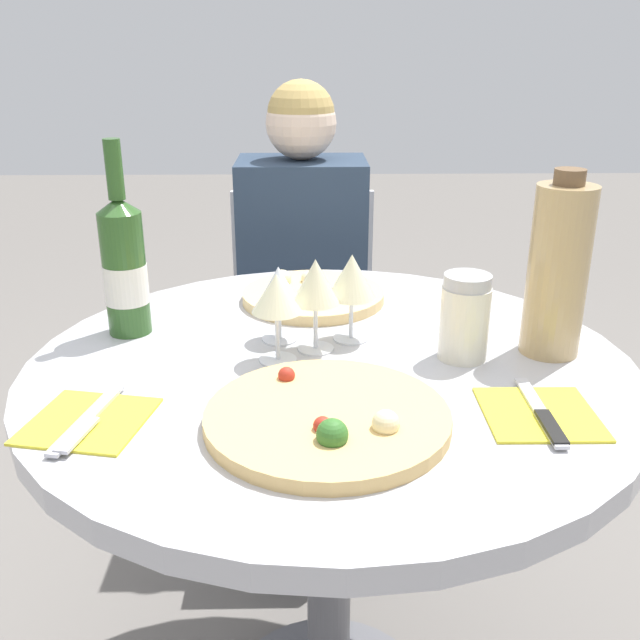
{
  "coord_description": "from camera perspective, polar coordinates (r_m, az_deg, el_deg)",
  "views": [
    {
      "loc": [
        -0.04,
        -1.03,
        1.22
      ],
      "look_at": [
        -0.02,
        -0.08,
        0.85
      ],
      "focal_mm": 40.0,
      "sensor_mm": 36.0,
      "label": 1
    }
  ],
  "objects": [
    {
      "name": "pizza_small_far",
      "position": [
        1.39,
        -0.59,
        2.04
      ],
      "size": [
        0.28,
        0.28,
        0.05
      ],
      "color": "#E5C17F",
      "rests_on": "dining_table"
    },
    {
      "name": "dining_table",
      "position": [
        1.19,
        0.8,
        -8.78
      ],
      "size": [
        0.96,
        0.96,
        0.75
      ],
      "color": "slate",
      "rests_on": "ground_plane"
    },
    {
      "name": "sugar_shaker",
      "position": [
        1.14,
        11.51,
        0.2
      ],
      "size": [
        0.08,
        0.08,
        0.14
      ],
      "color": "silver",
      "rests_on": "dining_table"
    },
    {
      "name": "wine_glass_center",
      "position": [
        1.13,
        -0.36,
        2.96
      ],
      "size": [
        0.08,
        0.08,
        0.15
      ],
      "color": "silver",
      "rests_on": "dining_table"
    },
    {
      "name": "tall_carafe",
      "position": [
        1.17,
        18.5,
        3.82
      ],
      "size": [
        0.09,
        0.09,
        0.3
      ],
      "color": "tan",
      "rests_on": "dining_table"
    },
    {
      "name": "wine_glass_back_left",
      "position": [
        1.18,
        -3.33,
        2.64
      ],
      "size": [
        0.07,
        0.07,
        0.13
      ],
      "color": "silver",
      "rests_on": "dining_table"
    },
    {
      "name": "wine_glass_front_left",
      "position": [
        1.09,
        -3.5,
        1.99
      ],
      "size": [
        0.08,
        0.08,
        0.14
      ],
      "color": "silver",
      "rests_on": "dining_table"
    },
    {
      "name": "wine_glass_back_right",
      "position": [
        1.17,
        2.56,
        3.4
      ],
      "size": [
        0.08,
        0.08,
        0.15
      ],
      "color": "silver",
      "rests_on": "dining_table"
    },
    {
      "name": "pizza_large",
      "position": [
        0.94,
        0.65,
        -7.84
      ],
      "size": [
        0.33,
        0.33,
        0.05
      ],
      "color": "#DBB26B",
      "rests_on": "dining_table"
    },
    {
      "name": "wine_bottle",
      "position": [
        1.24,
        -15.39,
        4.16
      ],
      "size": [
        0.07,
        0.07,
        0.33
      ],
      "color": "#2D5623",
      "rests_on": "dining_table"
    },
    {
      "name": "place_setting_right",
      "position": [
        1.01,
        17.2,
        -7.2
      ],
      "size": [
        0.15,
        0.19,
        0.01
      ],
      "color": "yellow",
      "rests_on": "dining_table"
    },
    {
      "name": "chair_behind_diner",
      "position": [
        2.02,
        -1.34,
        -2.46
      ],
      "size": [
        0.4,
        0.4,
        0.84
      ],
      "rotation": [
        0.0,
        0.0,
        3.14
      ],
      "color": "silver",
      "rests_on": "ground_plane"
    },
    {
      "name": "seated_diner",
      "position": [
        1.84,
        -1.38,
        -1.34
      ],
      "size": [
        0.32,
        0.46,
        1.14
      ],
      "rotation": [
        0.0,
        0.0,
        3.14
      ],
      "color": "#28384C",
      "rests_on": "ground_plane"
    },
    {
      "name": "place_setting_left",
      "position": [
        1.0,
        -18.1,
        -7.71
      ],
      "size": [
        0.18,
        0.19,
        0.01
      ],
      "color": "yellow",
      "rests_on": "dining_table"
    }
  ]
}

